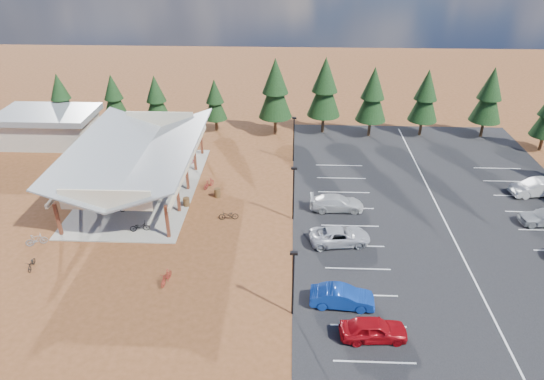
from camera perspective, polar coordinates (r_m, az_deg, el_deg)
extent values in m
plane|color=#5C3318|center=(42.08, -4.39, -4.69)|extent=(140.00, 140.00, 0.00)
cube|color=black|center=(46.45, 19.38, -2.89)|extent=(27.00, 44.00, 0.04)
cube|color=gray|center=(49.97, -14.98, 0.22)|extent=(10.60, 18.60, 0.10)
cube|color=#5A2F19|center=(44.19, -23.87, -3.15)|extent=(0.25, 0.25, 3.00)
cube|color=#5A2F19|center=(47.44, -21.89, -0.48)|extent=(0.25, 0.25, 3.00)
cube|color=#5A2F19|center=(50.83, -20.16, 1.85)|extent=(0.25, 0.25, 3.00)
cube|color=#5A2F19|center=(54.33, -18.65, 3.88)|extent=(0.25, 0.25, 3.00)
cube|color=#5A2F19|center=(57.92, -17.32, 5.66)|extent=(0.25, 0.25, 3.00)
cube|color=#5A2F19|center=(41.03, -12.22, -3.65)|extent=(0.25, 0.25, 3.00)
cube|color=#5A2F19|center=(44.51, -11.00, -0.75)|extent=(0.25, 0.25, 3.00)
cube|color=#5A2F19|center=(48.10, -9.96, 1.73)|extent=(0.25, 0.25, 3.00)
cube|color=#5A2F19|center=(51.79, -9.07, 3.86)|extent=(0.25, 0.25, 3.00)
cube|color=#5A2F19|center=(55.55, -8.29, 5.71)|extent=(0.25, 0.25, 3.00)
cube|color=beige|center=(50.36, -20.87, 3.37)|extent=(0.22, 18.00, 0.35)
cube|color=beige|center=(47.36, -9.64, 3.34)|extent=(0.22, 18.00, 0.35)
cube|color=slate|center=(49.22, -18.79, 4.32)|extent=(5.85, 19.40, 2.13)
cube|color=slate|center=(47.46, -12.22, 4.34)|extent=(5.85, 19.40, 2.13)
cube|color=beige|center=(40.78, -19.02, -1.13)|extent=(7.50, 0.15, 1.80)
cube|color=beige|center=(56.26, -13.01, 8.09)|extent=(7.50, 0.15, 1.80)
cube|color=#ADA593|center=(63.82, -24.65, 6.44)|extent=(10.00, 6.00, 3.20)
cube|color=slate|center=(63.18, -25.01, 8.06)|extent=(11.00, 7.00, 0.70)
cylinder|color=black|center=(32.32, 2.48, -11.06)|extent=(0.14, 0.14, 5.00)
cube|color=black|center=(30.74, 2.58, -7.42)|extent=(0.50, 0.25, 0.18)
cylinder|color=black|center=(42.22, 2.54, -0.53)|extent=(0.14, 0.14, 5.00)
cube|color=black|center=(41.02, 2.61, 2.57)|extent=(0.50, 0.25, 0.18)
cylinder|color=black|center=(52.99, 2.57, 5.88)|extent=(0.14, 0.14, 5.00)
cube|color=black|center=(52.04, 2.63, 8.46)|extent=(0.50, 0.25, 0.18)
cylinder|color=#4F371C|center=(45.76, -10.04, -1.43)|extent=(0.60, 0.60, 0.90)
cylinder|color=#4F371C|center=(46.91, -6.46, -0.33)|extent=(0.60, 0.60, 0.90)
cylinder|color=#382314|center=(67.44, -23.02, 7.26)|extent=(0.36, 0.36, 1.78)
cone|color=black|center=(66.50, -23.53, 9.67)|extent=(3.13, 3.13, 4.26)
cone|color=black|center=(66.01, -23.83, 11.11)|extent=(2.42, 2.42, 3.20)
cylinder|color=#382314|center=(65.52, -17.68, 7.60)|extent=(0.36, 0.36, 1.72)
cone|color=black|center=(64.58, -18.07, 10.01)|extent=(3.03, 3.03, 4.14)
cone|color=black|center=(64.08, -18.31, 11.46)|extent=(2.34, 2.34, 3.10)
cylinder|color=#382314|center=(62.85, -13.10, 7.36)|extent=(0.36, 0.36, 1.79)
cone|color=black|center=(61.83, -13.41, 9.97)|extent=(3.14, 3.14, 4.29)
cone|color=black|center=(61.30, -13.61, 11.55)|extent=(2.43, 2.43, 3.21)
cylinder|color=#382314|center=(62.27, -6.56, 7.65)|extent=(0.36, 0.36, 1.62)
cone|color=black|center=(61.32, -6.70, 10.05)|extent=(2.86, 2.86, 3.90)
cone|color=black|center=(60.82, -6.79, 11.50)|extent=(2.21, 2.21, 2.92)
cylinder|color=#382314|center=(60.68, 0.38, 7.62)|extent=(0.36, 0.36, 2.32)
cone|color=black|center=(59.36, 0.39, 11.17)|extent=(4.08, 4.08, 5.57)
cone|color=black|center=(58.69, 0.40, 13.32)|extent=(3.15, 3.15, 4.18)
cylinder|color=#382314|center=(61.55, 5.99, 7.77)|extent=(0.36, 0.36, 2.32)
cone|color=black|center=(60.24, 6.19, 11.26)|extent=(4.08, 4.08, 5.56)
cone|color=black|center=(59.58, 6.31, 13.39)|extent=(3.15, 3.15, 4.17)
cylinder|color=#382314|center=(61.40, 11.38, 7.19)|extent=(0.36, 0.36, 2.11)
cone|color=black|center=(60.20, 11.71, 10.35)|extent=(3.71, 3.71, 5.05)
cone|color=black|center=(59.58, 11.91, 12.27)|extent=(2.86, 2.86, 3.79)
cylinder|color=#382314|center=(63.10, 17.08, 7.03)|extent=(0.36, 0.36, 2.02)
cone|color=black|center=(61.97, 17.54, 9.97)|extent=(3.56, 3.56, 4.85)
cone|color=black|center=(61.39, 17.82, 11.75)|extent=(2.75, 2.75, 3.64)
cylinder|color=#382314|center=(65.24, 23.48, 6.63)|extent=(0.36, 0.36, 2.12)
cone|color=black|center=(64.10, 24.11, 9.60)|extent=(3.73, 3.73, 5.09)
cone|color=black|center=(63.51, 24.49, 11.39)|extent=(2.88, 2.88, 3.82)
cylinder|color=#382314|center=(64.29, 29.09, 4.87)|extent=(0.36, 0.36, 1.85)
imported|color=black|center=(46.27, -17.99, -1.94)|extent=(1.91, 0.77, 0.98)
imported|color=gray|center=(46.78, -18.45, -1.69)|extent=(1.62, 0.63, 0.95)
imported|color=#25299A|center=(53.24, -17.57, 2.28)|extent=(1.79, 0.95, 0.90)
imported|color=#95130A|center=(56.76, -15.45, 4.39)|extent=(1.84, 0.69, 1.08)
imported|color=black|center=(42.92, -15.30, -4.17)|extent=(1.75, 0.93, 0.87)
imported|color=gray|center=(48.44, -13.91, 0.07)|extent=(1.53, 0.89, 0.89)
imported|color=navy|center=(52.40, -13.04, 2.51)|extent=(1.89, 0.98, 0.94)
imported|color=maroon|center=(53.78, -10.01, 3.57)|extent=(1.66, 0.62, 0.97)
imported|color=black|center=(41.73, -26.44, -7.77)|extent=(0.78, 1.59, 0.80)
imported|color=gray|center=(44.27, -25.98, -5.29)|extent=(1.74, 1.15, 1.02)
imported|color=maroon|center=(36.85, -12.35, -9.98)|extent=(0.83, 1.77, 1.03)
imported|color=maroon|center=(48.65, -7.44, 0.78)|extent=(1.16, 1.61, 0.96)
imported|color=black|center=(43.27, -5.13, -2.97)|extent=(1.82, 0.83, 0.92)
imported|color=#9E0911|center=(32.46, 11.86, -15.73)|extent=(4.36, 1.96, 1.45)
imported|color=navy|center=(34.34, 8.24, -12.35)|extent=(4.51, 1.85, 1.45)
imported|color=#B1B2BA|center=(40.28, 7.97, -5.37)|extent=(5.24, 2.92, 1.39)
imported|color=#BABABA|center=(44.78, 7.63, -1.51)|extent=(4.93, 2.10, 1.42)
imported|color=#B5B5B5|center=(53.23, 28.64, 0.25)|extent=(5.05, 2.44, 1.60)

